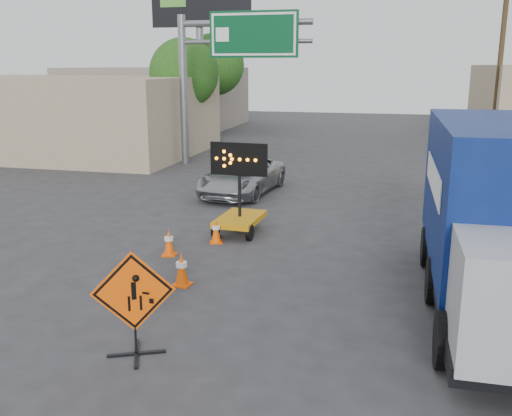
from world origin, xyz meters
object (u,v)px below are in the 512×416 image
at_px(arrow_board, 240,213).
at_px(construction_sign, 134,301).
at_px(box_truck, 498,228).
at_px(pickup_truck, 242,176).

bearing_deg(arrow_board, construction_sign, -85.00).
distance_m(arrow_board, box_truck, 7.23).
height_order(pickup_truck, box_truck, box_truck).
xyz_separation_m(construction_sign, pickup_truck, (-1.58, 12.03, -0.29)).
xyz_separation_m(arrow_board, box_truck, (6.11, -3.73, 1.04)).
height_order(construction_sign, arrow_board, arrow_board).
bearing_deg(construction_sign, arrow_board, 67.32).
relative_size(construction_sign, box_truck, 0.24).
height_order(construction_sign, pickup_truck, construction_sign).
bearing_deg(arrow_board, box_truck, -28.57).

